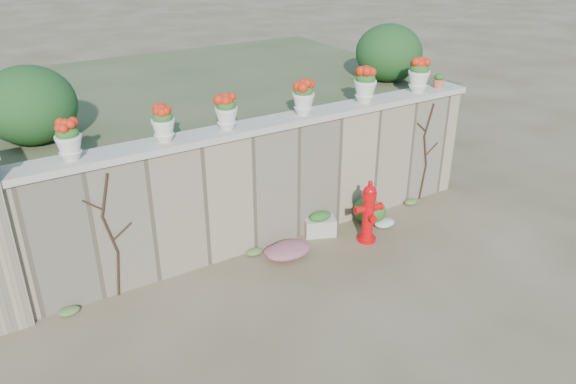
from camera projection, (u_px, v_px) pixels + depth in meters
ground at (334, 291)px, 8.19m from camera, size 80.00×80.00×0.00m
stone_wall at (271, 185)px, 9.13m from camera, size 8.00×0.40×2.00m
wall_cap at (270, 124)px, 8.67m from camera, size 8.10×0.52×0.10m
raised_fill at (193, 129)px, 11.57m from camera, size 9.00×6.00×2.00m
back_shrub_left at (29, 105)px, 7.85m from camera, size 1.30×1.30×1.10m
back_shrub_right at (389, 53)px, 10.99m from camera, size 1.30×1.30×1.10m
vine_left at (111, 235)px, 7.69m from camera, size 0.60×0.04×1.91m
vine_right at (426, 151)px, 10.50m from camera, size 0.60×0.04×1.91m
fire_hydrant at (368, 211)px, 9.25m from camera, size 0.48×0.34×1.10m
planter_box at (320, 224)px, 9.59m from camera, size 0.60×0.48×0.44m
green_shrub at (375, 208)px, 9.90m from camera, size 0.64×0.57×0.61m
magenta_clump at (280, 250)px, 8.98m from camera, size 0.99×0.66×0.26m
white_flowers at (383, 222)px, 9.92m from camera, size 0.46×0.37×0.17m
urn_pot_0 at (68, 140)px, 7.13m from camera, size 0.34×0.34×0.53m
urn_pot_1 at (163, 124)px, 7.73m from camera, size 0.33×0.33×0.51m
urn_pot_2 at (226, 112)px, 8.19m from camera, size 0.34×0.34×0.53m
urn_pot_3 at (303, 98)px, 8.82m from camera, size 0.35×0.35×0.55m
urn_pot_4 at (365, 85)px, 9.40m from camera, size 0.38×0.38×0.60m
urn_pot_5 at (419, 75)px, 9.98m from camera, size 0.39×0.39×0.61m
terracotta_pot at (439, 81)px, 10.30m from camera, size 0.22×0.22×0.26m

